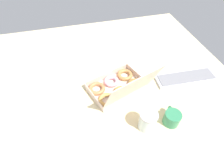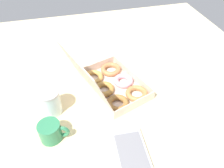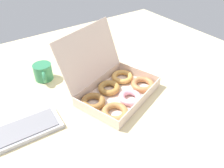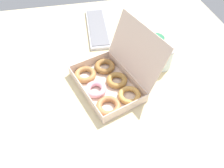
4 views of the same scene
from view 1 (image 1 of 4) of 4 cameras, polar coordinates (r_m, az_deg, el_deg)
name	(u,v)px [view 1 (image 1 of 4)]	position (r cm, az deg, el deg)	size (l,w,h in cm)	color
ground_plane	(111,87)	(121.37, -0.23, -1.13)	(180.00, 180.00, 2.00)	beige
donut_box	(118,86)	(116.07, 2.00, -0.82)	(44.75, 42.95, 27.97)	beige
keyboard	(186,78)	(135.74, 22.98, 1.91)	(44.31, 14.81, 2.20)	#B9B8C0
coffee_mug	(172,118)	(106.29, 18.95, -10.32)	(9.24, 12.68, 8.31)	#2F7C52
glass_jar	(148,121)	(99.33, 11.54, -11.61)	(9.93, 9.93, 12.42)	silver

